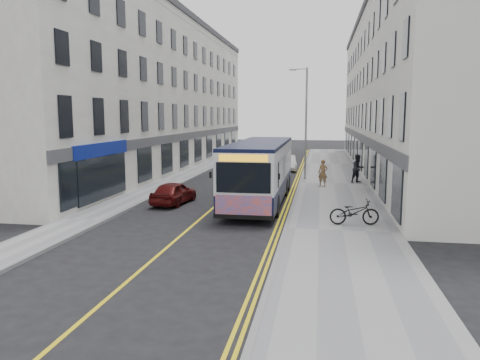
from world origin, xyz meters
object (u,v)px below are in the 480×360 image
at_px(city_bus, 260,170).
at_px(car_maroon, 174,193).
at_px(pedestrian_far, 358,169).
at_px(car_white, 287,163).
at_px(streetlamp, 305,119).
at_px(pedestrian_near, 323,173).
at_px(bicycle, 354,212).

relative_size(city_bus, car_maroon, 3.16).
xyz_separation_m(pedestrian_far, car_white, (-5.31, 7.32, -0.45)).
distance_m(streetlamp, pedestrian_near, 4.99).
bearing_deg(pedestrian_far, car_white, 92.18).
height_order(streetlamp, car_white, streetlamp).
xyz_separation_m(streetlamp, car_white, (-1.63, 5.87, -3.75)).
height_order(bicycle, car_white, car_white).
bearing_deg(pedestrian_far, city_bus, -159.89).
relative_size(pedestrian_near, car_white, 0.45).
height_order(streetlamp, city_bus, streetlamp).
bearing_deg(bicycle, city_bus, 35.55).
distance_m(bicycle, pedestrian_near, 10.86).
bearing_deg(city_bus, pedestrian_near, 60.28).
distance_m(streetlamp, car_maroon, 12.81).
bearing_deg(streetlamp, car_white, 105.54).
xyz_separation_m(bicycle, pedestrian_near, (-1.26, 10.78, 0.32)).
distance_m(city_bus, pedestrian_near, 6.76).
relative_size(streetlamp, car_maroon, 2.24).
distance_m(streetlamp, pedestrian_far, 5.15).
bearing_deg(pedestrian_near, pedestrian_far, 54.77).
bearing_deg(pedestrian_far, car_maroon, -172.39).
distance_m(pedestrian_far, car_white, 9.06).
height_order(bicycle, pedestrian_near, pedestrian_near).
bearing_deg(bicycle, car_white, 4.58).
bearing_deg(bicycle, pedestrian_near, -0.65).
height_order(pedestrian_far, car_white, pedestrian_far).
distance_m(pedestrian_far, car_maroon, 13.54).
height_order(city_bus, pedestrian_near, city_bus).
xyz_separation_m(streetlamp, car_maroon, (-6.47, -10.39, -3.77)).
bearing_deg(pedestrian_near, bicycle, -68.33).
xyz_separation_m(streetlamp, pedestrian_near, (1.33, -3.40, -3.40)).
relative_size(streetlamp, bicycle, 3.90).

